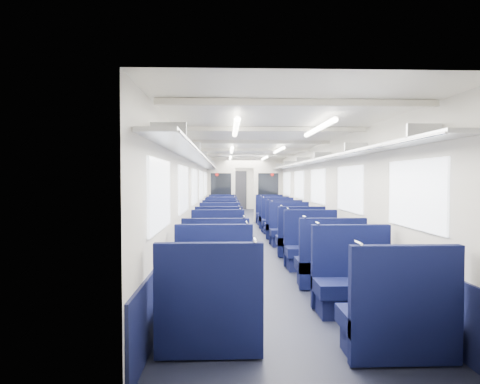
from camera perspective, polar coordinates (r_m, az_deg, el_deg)
The scene contains 33 objects.
floor at distance 11.87m, azimuth 1.32°, elevation -5.79°, with size 2.80×18.00×0.01m, color black.
ceiling at distance 11.79m, azimuth 1.33°, elevation 5.60°, with size 2.80×18.00×0.01m, color silver.
wall_left at distance 11.77m, azimuth -5.50°, elevation -0.12°, with size 0.02×18.00×2.35m, color #BCB7A8.
dado_left at distance 11.83m, azimuth -5.41°, elevation -4.12°, with size 0.03×17.90×0.70m, color black.
wall_right at distance 11.93m, azimuth 8.05°, elevation -0.11°, with size 0.02×18.00×2.35m, color #BCB7A8.
dado_right at distance 11.99m, azimuth 7.96°, elevation -4.05°, with size 0.03×17.90×0.70m, color black.
wall_far at distance 20.76m, azimuth -0.10°, elevation 0.76°, with size 2.80×0.02×2.35m, color #BCB7A8.
luggage_rack_left at distance 11.76m, azimuth -4.60°, elevation 3.77°, with size 0.36×17.40×0.18m.
luggage_rack_right at distance 11.90m, azimuth 7.18°, elevation 3.74°, with size 0.36×17.40×0.18m.
windows at distance 11.31m, azimuth 1.46°, elevation 1.04°, with size 2.78×15.60×0.75m.
ceiling_fittings at distance 11.52m, azimuth 1.40°, elevation 5.38°, with size 2.70×16.06×0.11m.
end_door at distance 20.70m, azimuth -0.10°, elevation 0.27°, with size 0.75×0.06×2.00m, color black.
bulkhead at distance 14.69m, azimuth 0.67°, elevation 0.51°, with size 2.80×0.10×2.35m.
seat_0 at distance 3.78m, azimuth -4.40°, elevation -17.60°, with size 0.95×0.53×1.07m.
seat_1 at distance 3.91m, azimuth 21.82°, elevation -17.08°, with size 0.95×0.53×1.07m.
seat_2 at distance 4.86m, azimuth -3.82°, elevation -13.15°, with size 0.95×0.53×1.07m.
seat_3 at distance 4.99m, azimuth 16.06°, elevation -12.82°, with size 0.95×0.53×1.07m.
seat_4 at distance 5.83m, azimuth -3.50°, elevation -10.61°, with size 0.95×0.53×1.07m.
seat_5 at distance 6.00m, azimuth 12.83°, elevation -10.30°, with size 0.95×0.53×1.07m.
seat_6 at distance 7.09m, azimuth -3.22°, elevation -8.36°, with size 0.95×0.53×1.07m.
seat_7 at distance 7.17m, azimuth 10.29°, elevation -8.26°, with size 0.95×0.53×1.07m.
seat_8 at distance 8.14m, azimuth -3.05°, elevation -7.02°, with size 0.95×0.53×1.07m.
seat_9 at distance 8.23m, azimuth 8.66°, elevation -6.94°, with size 0.95×0.53×1.07m.
seat_10 at distance 9.20m, azimuth -2.93°, elevation -5.98°, with size 0.95×0.53×1.07m.
seat_11 at distance 9.54m, azimuth 7.17°, elevation -5.72°, with size 0.95×0.53×1.07m.
seat_12 at distance 10.55m, azimuth -2.80°, elevation -4.97°, with size 0.95×0.53×1.07m.
seat_13 at distance 10.60m, azimuth 6.24°, elevation -4.95°, with size 0.95×0.53×1.07m.
seat_14 at distance 11.59m, azimuth -2.73°, elevation -4.35°, with size 0.95×0.53×1.07m.
seat_15 at distance 11.69m, azimuth 5.46°, elevation -4.30°, with size 0.95×0.53×1.07m.
seat_16 at distance 12.63m, azimuth -2.66°, elevation -3.84°, with size 0.95×0.53×1.07m.
seat_17 at distance 12.75m, azimuth 4.83°, elevation -3.78°, with size 0.95×0.53×1.07m.
seat_18 at distance 13.92m, azimuth -2.60°, elevation -3.30°, with size 0.95×0.53×1.07m.
seat_19 at distance 13.86m, azimuth 4.28°, elevation -3.33°, with size 0.95×0.53×1.07m.
Camera 1 is at (-0.68, -11.74, 1.59)m, focal length 29.64 mm.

